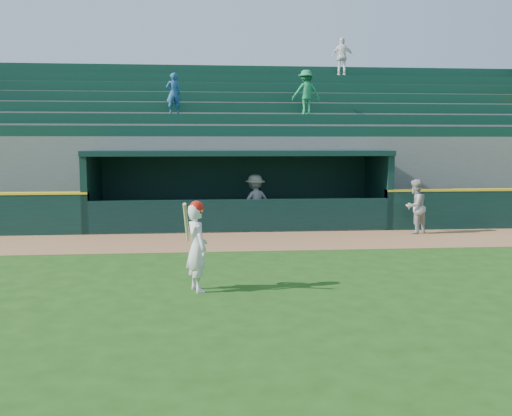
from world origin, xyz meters
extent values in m
plane|color=#1E4611|center=(0.00, 0.00, 0.00)|extent=(120.00, 120.00, 0.00)
cube|color=#94653B|center=(0.00, 4.90, 0.01)|extent=(40.00, 3.00, 0.01)
imported|color=#A1A19C|center=(5.14, 5.78, 0.81)|extent=(1.00, 0.96, 1.62)
imported|color=#9B9B96|center=(0.51, 7.31, 0.85)|extent=(1.27, 1.04, 1.71)
cube|color=#63635E|center=(0.00, 7.70, 0.02)|extent=(9.00, 2.60, 0.04)
cube|color=black|center=(-4.60, 7.70, 1.15)|extent=(0.20, 2.60, 2.30)
cube|color=black|center=(4.60, 7.70, 1.15)|extent=(0.20, 2.60, 2.30)
cube|color=black|center=(0.00, 9.00, 1.15)|extent=(9.40, 0.20, 2.30)
cube|color=black|center=(0.00, 7.70, 2.38)|extent=(9.40, 2.80, 0.16)
cube|color=black|center=(0.00, 6.48, 0.50)|extent=(9.00, 0.16, 1.00)
cube|color=brown|center=(0.00, 8.50, 0.25)|extent=(8.40, 0.45, 0.10)
cube|color=slate|center=(0.00, 9.53, 1.46)|extent=(34.00, 0.85, 2.91)
cube|color=#0F3828|center=(0.00, 9.41, 3.09)|extent=(34.00, 0.60, 0.36)
cube|color=slate|center=(0.00, 10.38, 1.68)|extent=(34.00, 0.85, 3.36)
cube|color=#0F3828|center=(0.00, 10.26, 3.54)|extent=(34.00, 0.60, 0.36)
cube|color=slate|center=(0.00, 11.22, 1.91)|extent=(34.00, 0.85, 3.81)
cube|color=#0F3828|center=(0.00, 11.11, 3.99)|extent=(34.00, 0.60, 0.36)
cube|color=slate|center=(0.00, 12.07, 2.13)|extent=(34.00, 0.85, 4.26)
cube|color=#0F3828|center=(0.00, 11.96, 4.44)|extent=(34.00, 0.60, 0.36)
cube|color=slate|center=(0.00, 12.93, 2.35)|extent=(34.00, 0.85, 4.71)
cube|color=#0F3828|center=(0.00, 12.81, 4.89)|extent=(34.00, 0.60, 0.36)
cube|color=slate|center=(0.00, 13.78, 2.58)|extent=(34.00, 0.85, 5.16)
cube|color=#0F3828|center=(0.00, 13.66, 5.34)|extent=(34.00, 0.60, 0.36)
cube|color=slate|center=(0.00, 14.62, 2.80)|extent=(34.00, 0.85, 5.61)
cube|color=#0F3828|center=(0.00, 14.51, 5.79)|extent=(34.00, 0.60, 0.36)
cube|color=slate|center=(0.00, 15.20, 2.80)|extent=(34.50, 0.30, 5.61)
imported|color=white|center=(4.79, 13.68, 6.32)|extent=(1.00, 0.59, 1.59)
imported|color=#224F7F|center=(-2.14, 10.28, 4.44)|extent=(0.59, 0.45, 1.45)
imported|color=#1C7F48|center=(2.64, 10.28, 4.52)|extent=(1.09, 0.69, 1.60)
imported|color=silver|center=(-1.25, -0.27, 0.80)|extent=(0.57, 0.68, 1.59)
sphere|color=red|center=(-1.25, -0.27, 1.52)|extent=(0.27, 0.27, 0.27)
cylinder|color=#CBBA82|center=(-1.43, -0.49, 1.29)|extent=(0.13, 0.53, 0.76)
camera|label=1|loc=(-1.13, -10.53, 2.70)|focal=40.00mm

